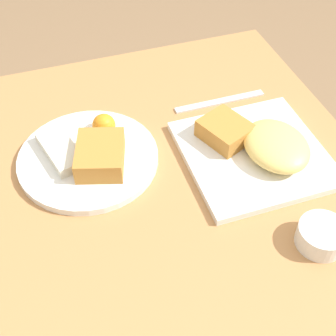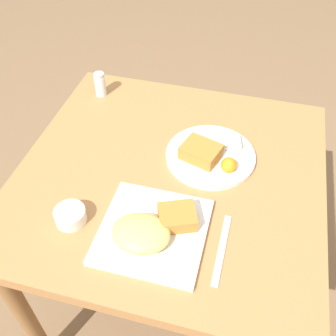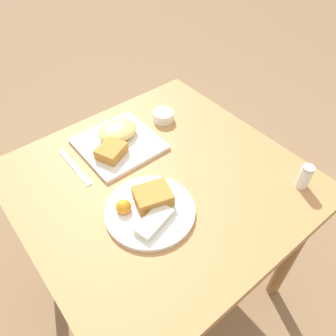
# 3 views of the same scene
# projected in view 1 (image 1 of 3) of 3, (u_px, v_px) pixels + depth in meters

# --- Properties ---
(dining_table) EXTENTS (0.84, 0.82, 0.70)m
(dining_table) POSITION_uv_depth(u_px,v_px,m) (149.00, 221.00, 0.88)
(dining_table) COLOR #B27A47
(dining_table) RESTS_ON ground_plane
(plate_square_near) EXTENTS (0.25, 0.25, 0.06)m
(plate_square_near) POSITION_uv_depth(u_px,v_px,m) (258.00, 148.00, 0.85)
(plate_square_near) COLOR white
(plate_square_near) RESTS_ON dining_table
(plate_oval_far) EXTENTS (0.26, 0.26, 0.05)m
(plate_oval_far) POSITION_uv_depth(u_px,v_px,m) (90.00, 155.00, 0.85)
(plate_oval_far) COLOR white
(plate_oval_far) RESTS_ON dining_table
(sauce_ramekin) EXTENTS (0.08, 0.08, 0.04)m
(sauce_ramekin) POSITION_uv_depth(u_px,v_px,m) (322.00, 235.00, 0.72)
(sauce_ramekin) COLOR white
(sauce_ramekin) RESTS_ON dining_table
(butter_knife) EXTENTS (0.02, 0.20, 0.00)m
(butter_knife) POSITION_uv_depth(u_px,v_px,m) (220.00, 101.00, 0.97)
(butter_knife) COLOR silver
(butter_knife) RESTS_ON dining_table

